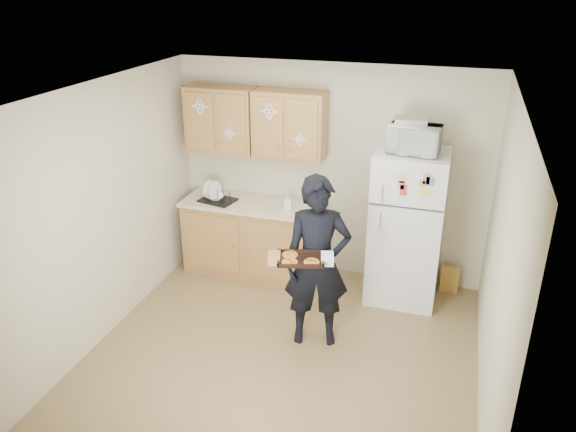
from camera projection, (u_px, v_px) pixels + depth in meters
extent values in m
plane|color=brown|center=(282.00, 354.00, 5.41)|extent=(3.60, 3.60, 0.00)
plane|color=silver|center=(281.00, 94.00, 4.40)|extent=(3.60, 3.60, 0.00)
cube|color=beige|center=(330.00, 173.00, 6.48)|extent=(3.60, 0.04, 2.50)
cube|color=beige|center=(188.00, 364.00, 3.33)|extent=(3.60, 0.04, 2.50)
cube|color=beige|center=(104.00, 213.00, 5.40)|extent=(0.04, 3.60, 2.50)
cube|color=beige|center=(499.00, 267.00, 4.41)|extent=(0.04, 3.60, 2.50)
cube|color=silver|center=(406.00, 227.00, 6.05)|extent=(0.75, 0.70, 1.70)
cube|color=#946133|center=(253.00, 238.00, 6.76)|extent=(1.60, 0.60, 0.86)
cube|color=beige|center=(252.00, 204.00, 6.58)|extent=(1.64, 0.64, 0.04)
cube|color=#946133|center=(221.00, 119.00, 6.43)|extent=(0.80, 0.33, 0.75)
cube|color=#946133|center=(290.00, 125.00, 6.20)|extent=(0.80, 0.33, 0.75)
cube|color=gold|center=(449.00, 279.00, 6.40)|extent=(0.20, 0.07, 0.32)
imported|color=black|center=(317.00, 263.00, 5.30)|extent=(0.71, 0.57, 1.72)
cube|color=black|center=(301.00, 259.00, 5.00)|extent=(0.48, 0.41, 0.04)
cylinder|color=orange|center=(290.00, 261.00, 4.93)|extent=(0.14, 0.14, 0.02)
cylinder|color=orange|center=(312.00, 262.00, 4.93)|extent=(0.14, 0.14, 0.02)
cylinder|color=orange|center=(290.00, 254.00, 5.06)|extent=(0.14, 0.14, 0.02)
imported|color=silver|center=(414.00, 139.00, 5.61)|extent=(0.54, 0.39, 0.28)
cube|color=silver|center=(411.00, 121.00, 5.58)|extent=(0.34, 0.25, 0.07)
cube|color=black|center=(218.00, 195.00, 6.58)|extent=(0.45, 0.37, 0.16)
imported|color=white|center=(216.00, 197.00, 6.60)|extent=(0.21, 0.21, 0.05)
imported|color=silver|center=(288.00, 202.00, 6.34)|extent=(0.10, 0.10, 0.19)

